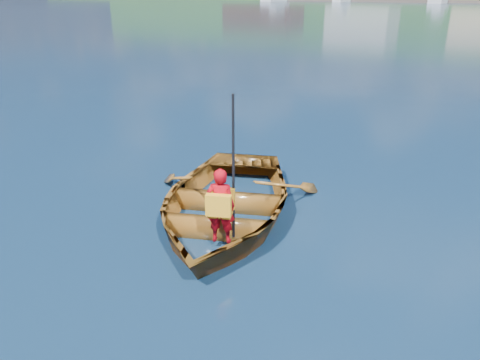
# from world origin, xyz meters

# --- Properties ---
(ground) EXTENTS (600.00, 600.00, 0.00)m
(ground) POSITION_xyz_m (0.00, 0.00, 0.00)
(ground) COLOR #102248
(ground) RESTS_ON ground
(rowboat) EXTENTS (4.20, 4.86, 0.84)m
(rowboat) POSITION_xyz_m (0.74, -0.44, 0.27)
(rowboat) COLOR maroon
(rowboat) RESTS_ON ground
(child_paddler) EXTENTS (0.46, 0.44, 2.03)m
(child_paddler) POSITION_xyz_m (1.21, -1.22, 0.65)
(child_paddler) COLOR #AB0611
(child_paddler) RESTS_ON ground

